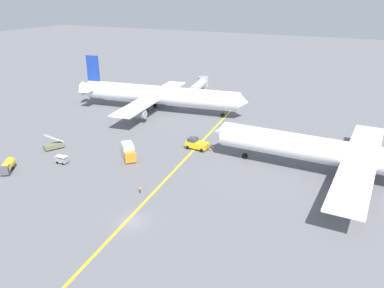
{
  "coord_description": "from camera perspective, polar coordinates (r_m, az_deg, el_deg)",
  "views": [
    {
      "loc": [
        33.6,
        -45.13,
        35.78
      ],
      "look_at": [
        -2.11,
        26.8,
        4.0
      ],
      "focal_mm": 36.31,
      "sensor_mm": 36.0,
      "label": 1
    }
  ],
  "objects": [
    {
      "name": "ground_crew_wing_walker_right",
      "position": [
        74.6,
        -7.65,
        -6.58
      ],
      "size": [
        0.36,
        0.36,
        1.56
      ],
      "color": "#2D3351",
      "rests_on": "ground"
    },
    {
      "name": "gse_catering_truck_tall",
      "position": [
        89.16,
        -9.33,
        -1.14
      ],
      "size": [
        5.82,
        5.83,
        3.5
      ],
      "color": "orange",
      "rests_on": "ground"
    },
    {
      "name": "airliner_being_pushed",
      "position": [
        83.5,
        22.04,
        -1.6
      ],
      "size": [
        58.71,
        45.7,
        15.91
      ],
      "color": "white",
      "rests_on": "ground"
    },
    {
      "name": "taxiway_stripe",
      "position": [
        74.74,
        -5.7,
        -7.13
      ],
      "size": [
        13.74,
        119.32,
        0.01
      ],
      "primitive_type": "cube",
      "rotation": [
        0.0,
        0.0,
        0.11
      ],
      "color": "yellow",
      "rests_on": "ground"
    },
    {
      "name": "ground_plane",
      "position": [
        66.68,
        -8.82,
        -11.15
      ],
      "size": [
        600.0,
        600.0,
        0.0
      ],
      "primitive_type": "plane",
      "color": "slate"
    },
    {
      "name": "traffic_cone_nose_left",
      "position": [
        90.39,
        -0.74,
        -1.54
      ],
      "size": [
        0.44,
        0.44,
        0.6
      ],
      "color": "orange",
      "rests_on": "ground"
    },
    {
      "name": "airliner_at_gate_left",
      "position": [
        123.24,
        -4.87,
        7.16
      ],
      "size": [
        56.19,
        45.09,
        16.42
      ],
      "color": "white",
      "rests_on": "ground"
    },
    {
      "name": "gse_stair_truck_yellow",
      "position": [
        99.68,
        -19.65,
        -0.13
      ],
      "size": [
        3.82,
        4.92,
        4.06
      ],
      "color": "#666B4C",
      "rests_on": "ground"
    },
    {
      "name": "pushback_tug",
      "position": [
        93.87,
        0.69,
        0.01
      ],
      "size": [
        8.65,
        3.35,
        2.98
      ],
      "color": "gold",
      "rests_on": "ground"
    },
    {
      "name": "gse_fuel_bowser_stubby",
      "position": [
        90.74,
        -25.51,
        -2.96
      ],
      "size": [
        4.29,
        5.12,
        2.4
      ],
      "color": "gold",
      "rests_on": "ground"
    },
    {
      "name": "gse_baggage_cart_near_cluster",
      "position": [
        90.91,
        -18.57,
        -2.19
      ],
      "size": [
        2.81,
        1.72,
        1.71
      ],
      "color": "gray",
      "rests_on": "ground"
    },
    {
      "name": "jet_bridge",
      "position": [
        140.06,
        1.1,
        8.64
      ],
      "size": [
        6.62,
        17.95,
        6.18
      ],
      "color": "#B7B7BC",
      "rests_on": "ground"
    }
  ]
}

